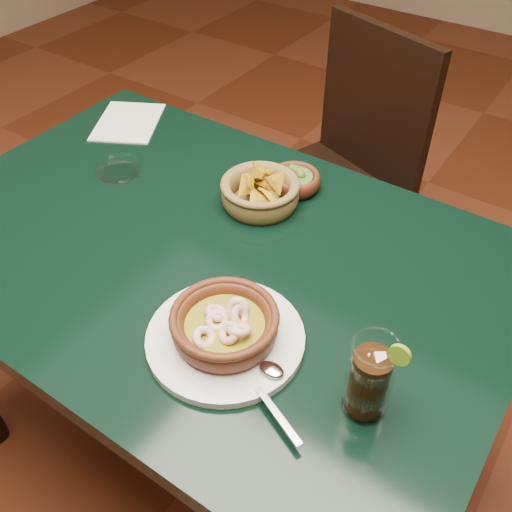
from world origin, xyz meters
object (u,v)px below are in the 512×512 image
Objects in this scene: dining_table at (206,281)px; chip_basket at (260,192)px; cola_drink at (369,379)px; dining_chair at (338,173)px; shrimp_plate at (225,328)px.

chip_basket is at bearing 84.67° from dining_table.
dining_chair is at bearing 119.12° from cola_drink.
chip_basket is (0.02, 0.18, 0.13)m from dining_table.
cola_drink is (0.48, -0.86, 0.31)m from dining_chair.
dining_table is at bearing -95.33° from chip_basket.
shrimp_plate is (0.18, -0.17, 0.13)m from dining_table.
cola_drink is (0.41, -0.33, 0.04)m from chip_basket.
dining_chair is (-0.05, 0.71, -0.15)m from dining_table.
chip_basket reaches higher than shrimp_plate.
cola_drink is at bearing -60.88° from dining_chair.
shrimp_plate is at bearing -42.64° from dining_table.
cola_drink reaches higher than dining_table.
dining_table is 0.48m from cola_drink.
cola_drink is at bearing 3.65° from shrimp_plate.
dining_table is 0.22m from chip_basket.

